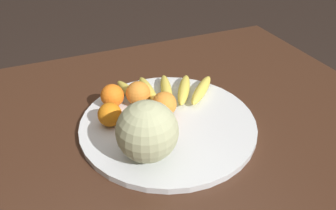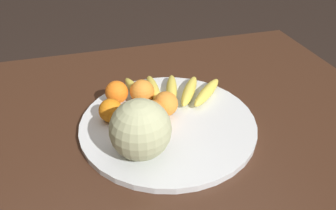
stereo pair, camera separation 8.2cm
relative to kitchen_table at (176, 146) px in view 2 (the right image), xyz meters
name	(u,v)px [view 2 (the right image)]	position (x,y,z in m)	size (l,w,h in m)	color
kitchen_table	(176,146)	(0.00, 0.00, 0.00)	(1.20, 0.93, 0.78)	#3D2316
fruit_bowl	(168,123)	(-0.04, -0.04, 0.12)	(0.45, 0.45, 0.02)	silver
melon	(140,129)	(-0.13, -0.14, 0.20)	(0.14, 0.14, 0.14)	#B2B789
banana_bunch	(172,91)	(0.01, 0.07, 0.15)	(0.29, 0.21, 0.03)	brown
orange_front_left	(142,92)	(-0.08, 0.06, 0.17)	(0.07, 0.07, 0.07)	orange
orange_front_right	(152,114)	(-0.08, -0.05, 0.17)	(0.07, 0.07, 0.07)	orange
orange_mid_center	(166,104)	(-0.03, -0.01, 0.16)	(0.07, 0.07, 0.07)	orange
orange_back_left	(110,110)	(-0.18, 0.00, 0.16)	(0.06, 0.06, 0.06)	orange
orange_back_right	(117,92)	(-0.15, 0.08, 0.16)	(0.06, 0.06, 0.06)	orange
produce_tag	(127,119)	(-0.14, -0.01, 0.13)	(0.08, 0.04, 0.00)	white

